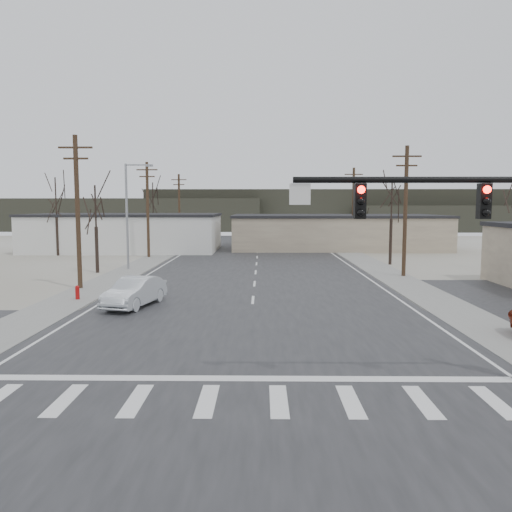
# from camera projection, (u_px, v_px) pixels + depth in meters

# --- Properties ---
(ground) EXTENTS (140.00, 140.00, 0.00)m
(ground) POSITION_uv_depth(u_px,v_px,m) (249.00, 337.00, 20.89)
(ground) COLOR #BABAB6
(ground) RESTS_ON ground
(main_road) EXTENTS (18.00, 110.00, 0.05)m
(main_road) POSITION_uv_depth(u_px,v_px,m) (255.00, 282.00, 35.81)
(main_road) COLOR #252527
(main_road) RESTS_ON ground
(cross_road) EXTENTS (90.00, 10.00, 0.04)m
(cross_road) POSITION_uv_depth(u_px,v_px,m) (249.00, 336.00, 20.89)
(cross_road) COLOR #252527
(cross_road) RESTS_ON ground
(sidewalk_left) EXTENTS (3.00, 90.00, 0.06)m
(sidewalk_left) POSITION_uv_depth(u_px,v_px,m) (127.00, 272.00, 40.91)
(sidewalk_left) COLOR gray
(sidewalk_left) RESTS_ON ground
(sidewalk_right) EXTENTS (3.00, 90.00, 0.06)m
(sidewalk_right) POSITION_uv_depth(u_px,v_px,m) (385.00, 273.00, 40.65)
(sidewalk_right) COLOR gray
(sidewalk_right) RESTS_ON ground
(fire_hydrant) EXTENTS (0.24, 0.24, 0.87)m
(fire_hydrant) POSITION_uv_depth(u_px,v_px,m) (77.00, 293.00, 28.93)
(fire_hydrant) COLOR #A50C0C
(fire_hydrant) RESTS_ON ground
(building_left_far) EXTENTS (22.30, 12.30, 4.50)m
(building_left_far) POSITION_uv_depth(u_px,v_px,m) (126.00, 232.00, 60.65)
(building_left_far) COLOR silver
(building_left_far) RESTS_ON ground
(building_right_far) EXTENTS (26.30, 14.30, 4.30)m
(building_right_far) POSITION_uv_depth(u_px,v_px,m) (335.00, 231.00, 64.32)
(building_right_far) COLOR tan
(building_right_far) RESTS_ON ground
(upole_left_b) EXTENTS (2.20, 0.30, 10.00)m
(upole_left_b) POSITION_uv_depth(u_px,v_px,m) (78.00, 210.00, 32.44)
(upole_left_b) COLOR #412A1E
(upole_left_b) RESTS_ON ground
(upole_left_c) EXTENTS (2.20, 0.30, 10.00)m
(upole_left_c) POSITION_uv_depth(u_px,v_px,m) (148.00, 208.00, 52.34)
(upole_left_c) COLOR #412A1E
(upole_left_c) RESTS_ON ground
(upole_left_d) EXTENTS (2.20, 0.30, 10.00)m
(upole_left_d) POSITION_uv_depth(u_px,v_px,m) (179.00, 207.00, 72.24)
(upole_left_d) COLOR #412A1E
(upole_left_d) RESTS_ON ground
(upole_right_a) EXTENTS (2.20, 0.30, 10.00)m
(upole_right_a) POSITION_uv_depth(u_px,v_px,m) (405.00, 209.00, 38.13)
(upole_right_a) COLOR #412A1E
(upole_right_a) RESTS_ON ground
(upole_right_b) EXTENTS (2.20, 0.30, 10.00)m
(upole_right_b) POSITION_uv_depth(u_px,v_px,m) (353.00, 208.00, 60.02)
(upole_right_b) COLOR #412A1E
(upole_right_b) RESTS_ON ground
(streetlight_main) EXTENTS (2.40, 0.25, 9.00)m
(streetlight_main) POSITION_uv_depth(u_px,v_px,m) (129.00, 210.00, 42.40)
(streetlight_main) COLOR gray
(streetlight_main) RESTS_ON ground
(tree_left_near) EXTENTS (3.30, 3.30, 7.35)m
(tree_left_near) POSITION_uv_depth(u_px,v_px,m) (96.00, 209.00, 40.42)
(tree_left_near) COLOR #2E231C
(tree_left_near) RESTS_ON ground
(tree_right_mid) EXTENTS (3.74, 3.74, 8.33)m
(tree_right_mid) POSITION_uv_depth(u_px,v_px,m) (392.00, 201.00, 46.01)
(tree_right_mid) COLOR #2E231C
(tree_right_mid) RESTS_ON ground
(tree_left_far) EXTENTS (3.96, 3.96, 8.82)m
(tree_left_far) POSITION_uv_depth(u_px,v_px,m) (153.00, 200.00, 66.19)
(tree_left_far) COLOR #2E231C
(tree_left_far) RESTS_ON ground
(tree_right_far) EXTENTS (3.52, 3.52, 7.84)m
(tree_right_far) POSITION_uv_depth(u_px,v_px,m) (362.00, 205.00, 71.88)
(tree_right_far) COLOR #2E231C
(tree_right_far) RESTS_ON ground
(tree_left_mid) EXTENTS (3.96, 3.96, 8.82)m
(tree_left_mid) POSITION_uv_depth(u_px,v_px,m) (56.00, 198.00, 54.35)
(tree_left_mid) COLOR #2E231C
(tree_left_mid) RESTS_ON ground
(hill_left) EXTENTS (70.00, 18.00, 7.00)m
(hill_left) POSITION_uv_depth(u_px,v_px,m) (105.00, 214.00, 112.49)
(hill_left) COLOR #333026
(hill_left) RESTS_ON ground
(hill_center) EXTENTS (80.00, 18.00, 9.00)m
(hill_center) POSITION_uv_depth(u_px,v_px,m) (324.00, 210.00, 115.76)
(hill_center) COLOR #333026
(hill_center) RESTS_ON ground
(hill_right) EXTENTS (60.00, 18.00, 5.50)m
(hill_right) POSITION_uv_depth(u_px,v_px,m) (487.00, 218.00, 109.54)
(hill_right) COLOR #333026
(hill_right) RESTS_ON ground
(sedan_crossing) EXTENTS (2.73, 5.03, 1.57)m
(sedan_crossing) POSITION_uv_depth(u_px,v_px,m) (135.00, 292.00, 26.96)
(sedan_crossing) COLOR silver
(sedan_crossing) RESTS_ON main_road
(car_far_a) EXTENTS (2.19, 5.36, 1.56)m
(car_far_a) POSITION_uv_depth(u_px,v_px,m) (253.00, 240.00, 67.43)
(car_far_a) COLOR black
(car_far_a) RESTS_ON main_road
(car_far_b) EXTENTS (2.41, 4.24, 1.36)m
(car_far_b) POSITION_uv_depth(u_px,v_px,m) (243.00, 236.00, 79.22)
(car_far_b) COLOR black
(car_far_b) RESTS_ON main_road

